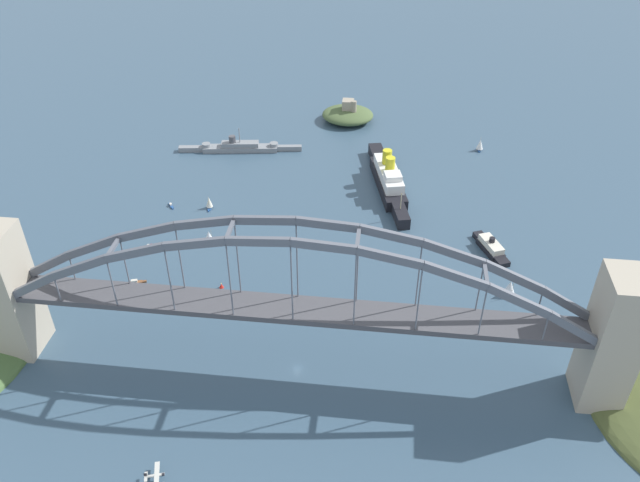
% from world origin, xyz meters
% --- Properties ---
extents(ground_plane, '(1400.00, 1400.00, 0.00)m').
position_xyz_m(ground_plane, '(0.00, 0.00, 0.00)').
color(ground_plane, '#385166').
extents(harbor_arch_bridge, '(301.74, 20.15, 71.41)m').
position_xyz_m(harbor_arch_bridge, '(0.00, -0.00, 32.03)').
color(harbor_arch_bridge, '#ADA38E').
rests_on(harbor_arch_bridge, ground).
extents(ocean_liner, '(27.81, 90.17, 21.27)m').
position_xyz_m(ocean_liner, '(32.55, 151.42, 6.06)').
color(ocean_liner, black).
rests_on(ocean_liner, ground).
extents(naval_cruiser, '(80.64, 14.85, 16.34)m').
position_xyz_m(naval_cruiser, '(-66.14, 186.55, 2.69)').
color(naval_cruiser, gray).
rests_on(naval_cruiser, ground).
extents(harbor_ferry_steamer, '(17.01, 29.51, 8.47)m').
position_xyz_m(harbor_ferry_steamer, '(87.64, 92.51, 2.65)').
color(harbor_ferry_steamer, black).
rests_on(harbor_ferry_steamer, ground).
extents(fort_island_mid_harbor, '(36.52, 32.51, 16.79)m').
position_xyz_m(fort_island_mid_harbor, '(1.10, 240.65, 5.05)').
color(fort_island_mid_harbor, '#4C6038').
rests_on(fort_island_mid_harbor, ground).
extents(seaplane_taxiing_near_bridge, '(7.49, 10.35, 4.89)m').
position_xyz_m(seaplane_taxiing_near_bridge, '(-41.38, -57.51, 1.89)').
color(seaplane_taxiing_near_bridge, '#B7B7B2').
rests_on(seaplane_taxiing_near_bridge, ground).
extents(small_boat_0, '(4.77, 8.12, 9.09)m').
position_xyz_m(small_boat_0, '(91.25, 205.57, 4.26)').
color(small_boat_0, '#234C8C').
rests_on(small_boat_0, ground).
extents(small_boat_1, '(4.13, 7.00, 8.24)m').
position_xyz_m(small_boat_1, '(-67.74, 116.00, 3.86)').
color(small_boat_1, '#234C8C').
rests_on(small_boat_1, ground).
extents(small_boat_2, '(4.71, 6.34, 1.71)m').
position_xyz_m(small_boat_2, '(-90.29, 115.21, 0.61)').
color(small_boat_2, '#234C8C').
rests_on(small_boat_2, ground).
extents(small_boat_3, '(9.88, 4.22, 2.07)m').
position_xyz_m(small_boat_3, '(-86.34, 45.90, 0.73)').
color(small_boat_3, brown).
rests_on(small_boat_3, ground).
extents(small_boat_4, '(5.28, 9.52, 11.31)m').
position_xyz_m(small_boat_4, '(27.26, 31.78, 5.24)').
color(small_boat_4, silver).
rests_on(small_boat_4, ground).
extents(small_boat_5, '(3.60, 8.57, 2.17)m').
position_xyz_m(small_boat_5, '(-89.61, 73.56, 0.76)').
color(small_boat_5, '#B2231E').
rests_on(small_boat_5, ground).
extents(small_boat_6, '(8.17, 9.09, 9.73)m').
position_xyz_m(small_boat_6, '(92.73, 57.93, 4.53)').
color(small_boat_6, brown).
rests_on(small_boat_6, ground).
extents(small_boat_7, '(7.54, 4.90, 6.95)m').
position_xyz_m(small_boat_7, '(-59.68, 84.78, 3.26)').
color(small_boat_7, silver).
rests_on(small_boat_7, ground).
extents(small_boat_8, '(4.53, 6.73, 2.30)m').
position_xyz_m(small_boat_8, '(-32.59, 38.57, 0.81)').
color(small_boat_8, '#B2231E').
rests_on(small_boat_8, ground).
extents(channel_marker_buoy, '(2.20, 2.20, 2.75)m').
position_xyz_m(channel_marker_buoy, '(-44.00, 47.70, 1.12)').
color(channel_marker_buoy, red).
rests_on(channel_marker_buoy, ground).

